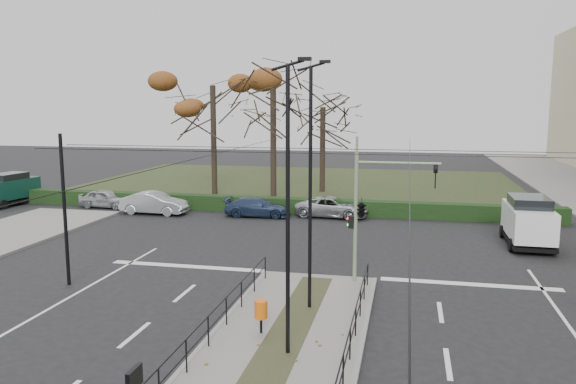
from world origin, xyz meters
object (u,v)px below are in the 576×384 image
at_px(streetlamp_median_near, 288,209).
at_px(litter_bin, 261,310).
at_px(parked_car_third, 257,207).
at_px(white_van, 528,220).
at_px(bare_tree_near, 273,96).
at_px(parked_car_first, 105,199).
at_px(parked_car_fourth, 332,207).
at_px(parked_car_second, 154,203).
at_px(rust_tree, 213,86).
at_px(traffic_light, 364,207).
at_px(bare_tree_center, 323,113).
at_px(green_van, 9,189).
at_px(streetlamp_median_far, 311,186).

bearing_deg(streetlamp_median_near, litter_bin, 132.63).
xyz_separation_m(litter_bin, parked_car_third, (-5.10, 18.34, -0.27)).
height_order(white_van, bare_tree_near, bare_tree_near).
relative_size(parked_car_first, white_van, 0.78).
relative_size(parked_car_third, parked_car_fourth, 0.91).
bearing_deg(parked_car_second, bare_tree_near, -46.68).
relative_size(litter_bin, rust_tree, 0.09).
xyz_separation_m(traffic_light, white_van, (7.70, 8.14, -1.83)).
height_order(parked_car_third, bare_tree_center, bare_tree_center).
height_order(green_van, bare_tree_center, bare_tree_center).
distance_m(streetlamp_median_near, parked_car_second, 23.29).
relative_size(traffic_light, litter_bin, 4.96).
relative_size(streetlamp_median_near, white_van, 1.70).
xyz_separation_m(parked_car_third, white_van, (15.41, -4.36, 0.70)).
distance_m(parked_car_fourth, green_van, 23.10).
bearing_deg(streetlamp_median_near, white_van, 58.84).
bearing_deg(parked_car_fourth, streetlamp_median_far, -169.62).
distance_m(bare_tree_center, bare_tree_near, 6.17).
height_order(traffic_light, bare_tree_near, bare_tree_near).
bearing_deg(bare_tree_center, traffic_light, -77.48).
bearing_deg(parked_car_fourth, rust_tree, 61.71).
relative_size(parked_car_first, parked_car_second, 0.85).
xyz_separation_m(traffic_light, litter_bin, (-2.61, -5.84, -2.25)).
bearing_deg(bare_tree_near, streetlamp_median_near, -75.46).
relative_size(white_van, bare_tree_center, 0.53).
bearing_deg(streetlamp_median_far, litter_bin, -113.75).
distance_m(rust_tree, bare_tree_center, 8.98).
bearing_deg(white_van, bare_tree_center, 130.46).
bearing_deg(streetlamp_median_far, parked_car_first, 136.20).
relative_size(streetlamp_median_near, bare_tree_near, 0.75).
bearing_deg(streetlamp_median_near, streetlamp_median_far, 90.41).
bearing_deg(parked_car_fourth, parked_car_second, 102.56).
bearing_deg(parked_car_third, traffic_light, -151.53).
bearing_deg(parked_car_fourth, traffic_light, -162.04).
xyz_separation_m(parked_car_first, parked_car_second, (4.35, -1.44, 0.09)).
bearing_deg(parked_car_second, rust_tree, -7.10).
height_order(parked_car_second, bare_tree_near, bare_tree_near).
bearing_deg(bare_tree_center, green_van, -153.47).
bearing_deg(litter_bin, parked_car_third, 105.55).
distance_m(streetlamp_median_near, streetlamp_median_far, 3.70).
distance_m(parked_car_first, parked_car_third, 11.23).
height_order(parked_car_second, green_van, green_van).
height_order(streetlamp_median_far, bare_tree_near, bare_tree_near).
xyz_separation_m(parked_car_third, parked_car_fourth, (4.71, 0.86, 0.03)).
height_order(streetlamp_median_far, white_van, streetlamp_median_far).
height_order(parked_car_fourth, white_van, white_van).
bearing_deg(streetlamp_median_far, white_van, 51.30).
bearing_deg(rust_tree, parked_car_third, -53.92).
bearing_deg(streetlamp_median_far, streetlamp_median_near, -89.59).
bearing_deg(parked_car_fourth, litter_bin, -173.53).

